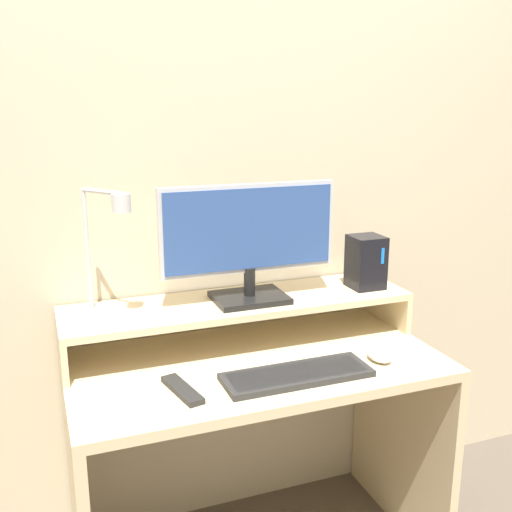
{
  "coord_description": "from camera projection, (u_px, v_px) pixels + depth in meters",
  "views": [
    {
      "loc": [
        -0.58,
        -1.26,
        1.45
      ],
      "look_at": [
        0.01,
        0.32,
        1.02
      ],
      "focal_mm": 42.0,
      "sensor_mm": 36.0,
      "label": 1
    }
  ],
  "objects": [
    {
      "name": "desk",
      "position": [
        256.0,
        422.0,
        1.84
      ],
      "size": [
        1.1,
        0.58,
        0.7
      ],
      "color": "beige",
      "rests_on": "ground_plane"
    },
    {
      "name": "keyboard",
      "position": [
        297.0,
        375.0,
        1.67
      ],
      "size": [
        0.42,
        0.14,
        0.02
      ],
      "color": "#282828",
      "rests_on": "desk"
    },
    {
      "name": "monitor",
      "position": [
        249.0,
        239.0,
        1.83
      ],
      "size": [
        0.56,
        0.18,
        0.37
      ],
      "color": "black",
      "rests_on": "monitor_shelf"
    },
    {
      "name": "remote_control",
      "position": [
        182.0,
        390.0,
        1.58
      ],
      "size": [
        0.08,
        0.18,
        0.02
      ],
      "color": "black",
      "rests_on": "desk"
    },
    {
      "name": "desk_lamp",
      "position": [
        102.0,
        260.0,
        1.7
      ],
      "size": [
        0.17,
        0.2,
        0.37
      ],
      "color": "silver",
      "rests_on": "monitor_shelf"
    },
    {
      "name": "monitor_shelf",
      "position": [
        239.0,
        306.0,
        1.89
      ],
      "size": [
        1.1,
        0.29,
        0.14
      ],
      "color": "beige",
      "rests_on": "desk"
    },
    {
      "name": "wall_back",
      "position": [
        221.0,
        166.0,
        1.95
      ],
      "size": [
        6.0,
        0.05,
        2.5
      ],
      "color": "beige",
      "rests_on": "ground_plane"
    },
    {
      "name": "mouse",
      "position": [
        380.0,
        355.0,
        1.78
      ],
      "size": [
        0.06,
        0.09,
        0.04
      ],
      "color": "white",
      "rests_on": "desk"
    },
    {
      "name": "router_dock",
      "position": [
        366.0,
        262.0,
        1.99
      ],
      "size": [
        0.11,
        0.11,
        0.18
      ],
      "color": "black",
      "rests_on": "monitor_shelf"
    }
  ]
}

